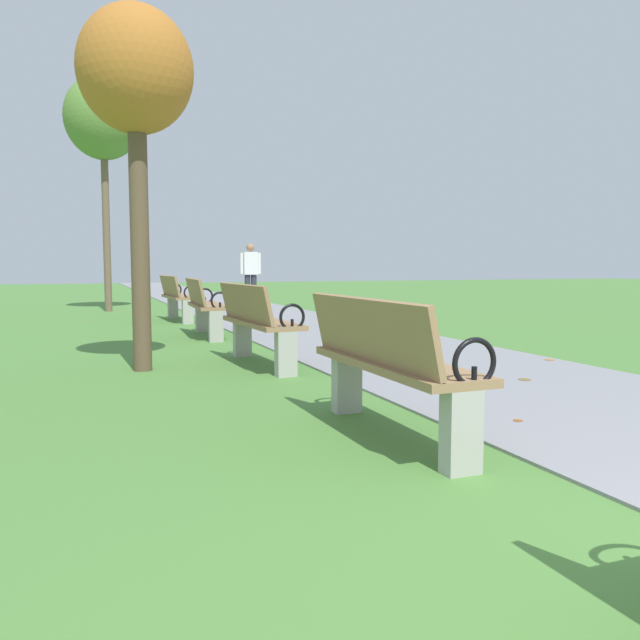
{
  "coord_description": "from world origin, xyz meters",
  "views": [
    {
      "loc": [
        -2.29,
        -0.65,
        1.1
      ],
      "look_at": [
        -0.05,
        5.17,
        0.55
      ],
      "focal_mm": 35.08,
      "sensor_mm": 36.0,
      "label": 1
    }
  ],
  "objects": [
    {
      "name": "park_bench_2",
      "position": [
        -0.5,
        2.82,
        0.49
      ],
      "size": [
        0.48,
        1.6,
        0.9
      ],
      "color": "#93704C",
      "rests_on": "ground"
    },
    {
      "name": "scattered_leaves",
      "position": [
        0.41,
        7.68,
        0.01
      ],
      "size": [
        4.87,
        16.37,
        0.02
      ],
      "color": "#93511E",
      "rests_on": "ground"
    },
    {
      "name": "tree_1",
      "position": [
        -1.7,
        6.05,
        2.96
      ],
      "size": [
        1.15,
        1.15,
        3.69
      ],
      "color": "brown",
      "rests_on": "ground"
    },
    {
      "name": "pedestrian_walking",
      "position": [
        1.7,
        14.53,
        0.93
      ],
      "size": [
        0.53,
        0.25,
        1.62
      ],
      "color": "#2D2D38",
      "rests_on": "paved_walkway"
    },
    {
      "name": "park_bench_4",
      "position": [
        -0.5,
        8.94,
        0.49
      ],
      "size": [
        0.54,
        1.62,
        0.9
      ],
      "color": "#93704C",
      "rests_on": "ground"
    },
    {
      "name": "tree_2",
      "position": [
        -1.66,
        15.12,
        4.5
      ],
      "size": [
        1.77,
        1.77,
        5.52
      ],
      "color": "brown",
      "rests_on": "ground"
    },
    {
      "name": "paved_walkway",
      "position": [
        1.42,
        18.0,
        0.01
      ],
      "size": [
        2.84,
        44.0,
        0.02
      ],
      "primitive_type": "cube",
      "color": "gray",
      "rests_on": "ground"
    },
    {
      "name": "park_bench_3",
      "position": [
        -0.5,
        5.9,
        0.49
      ],
      "size": [
        0.55,
        1.62,
        0.9
      ],
      "color": "#93704C",
      "rests_on": "ground"
    },
    {
      "name": "park_bench_5",
      "position": [
        -0.5,
        11.86,
        0.49
      ],
      "size": [
        0.55,
        1.62,
        0.9
      ],
      "color": "#93704C",
      "rests_on": "ground"
    }
  ]
}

